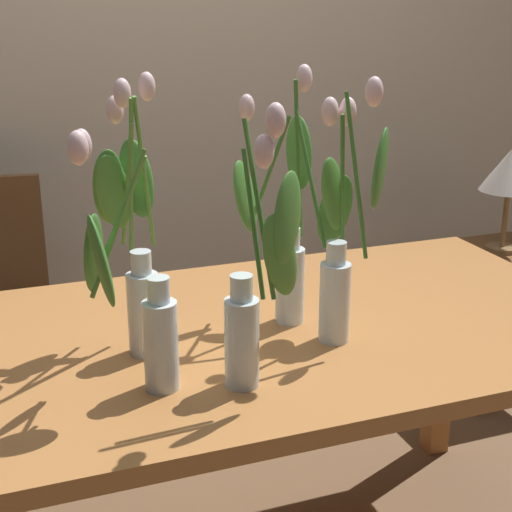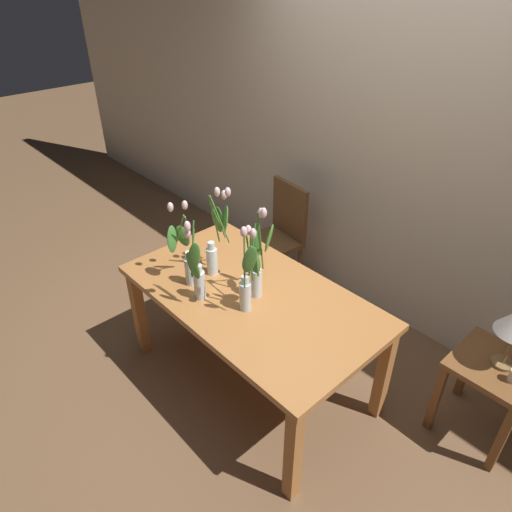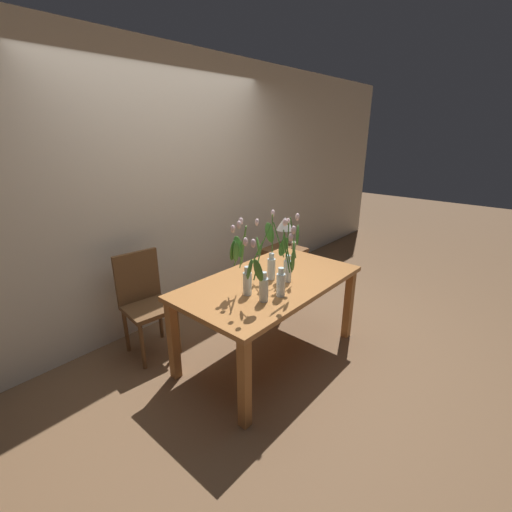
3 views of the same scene
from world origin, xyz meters
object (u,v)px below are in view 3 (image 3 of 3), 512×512
Objects in this scene: tulip_vase_0 at (243,267)px; side_table at (284,258)px; dining_chair at (144,298)px; tulip_vase_3 at (289,259)px; dining_table at (269,290)px; table_lamp at (285,224)px; tulip_vase_1 at (271,255)px; tulip_vase_4 at (260,281)px; pillar_candle at (294,245)px; tulip_vase_2 at (285,274)px.

tulip_vase_0 is 1.06× the size of side_table.
tulip_vase_3 is at bearing -53.53° from dining_chair.
dining_table is 4.02× the size of table_lamp.
tulip_vase_4 is at bearing -151.30° from tulip_vase_1.
table_lamp is at bearing 30.96° from tulip_vase_4.
tulip_vase_4 is 1.86m from table_lamp.
pillar_candle is at bearing -28.89° from side_table.
tulip_vase_4 reaches higher than pillar_candle.
dining_chair is 12.40× the size of pillar_candle.
pillar_candle is (1.22, 0.79, -0.34)m from tulip_vase_3.
table_lamp is at bearing 36.35° from tulip_vase_2.
tulip_vase_3 is 0.47m from tulip_vase_4.
tulip_vase_4 is 0.93× the size of side_table.
tulip_vase_0 reaches higher than dining_chair.
tulip_vase_2 is at bearing -58.03° from tulip_vase_0.
tulip_vase_4 is (-0.36, -0.20, 0.26)m from dining_table.
tulip_vase_4 reaches higher than side_table.
tulip_vase_0 is 1.06m from dining_chair.
table_lamp reaches higher than pillar_candle.
tulip_vase_3 is at bearing -64.07° from tulip_vase_1.
dining_table is 2.91× the size of side_table.
dining_chair is at bearing 112.96° from tulip_vase_2.
dining_chair is at bearing 174.70° from side_table.
tulip_vase_4 is (-0.20, 0.07, -0.01)m from tulip_vase_2.
tulip_vase_4 is 0.55× the size of dining_chair.
tulip_vase_3 reaches higher than dining_chair.
dining_table is at bearing -0.28° from tulip_vase_0.
tulip_vase_0 reaches higher than tulip_vase_2.
tulip_vase_0 is at bearing -177.80° from tulip_vase_1.
tulip_vase_0 is 1.82m from pillar_candle.
dining_table is at bearing -156.88° from tulip_vase_1.
dining_chair is (-0.69, 0.89, -0.43)m from tulip_vase_1.
pillar_candle is (1.68, 0.87, -0.32)m from tulip_vase_4.
dining_chair is (-0.33, 0.90, -0.44)m from tulip_vase_0.
table_lamp is at bearing 37.63° from tulip_vase_3.
tulip_vase_0 reaches higher than pillar_candle.
table_lamp is at bearing 138.00° from pillar_candle.
dining_table is 0.32m from tulip_vase_3.
tulip_vase_4 reaches higher than table_lamp.
dining_table is 1.46m from table_lamp.
tulip_vase_1 reaches higher than pillar_candle.
tulip_vase_1 is 0.63× the size of dining_chair.
tulip_vase_1 is 0.35m from tulip_vase_2.
tulip_vase_1 is 1.41m from table_lamp.
pillar_candle is at bearing 27.50° from tulip_vase_4.
tulip_vase_1 is at bearing -52.15° from dining_chair.
tulip_vase_2 is 1.77m from side_table.
tulip_vase_2 is 1.78m from pillar_candle.
tulip_vase_4 is (-0.03, -0.20, -0.05)m from tulip_vase_0.
side_table is at bearing -134.85° from table_lamp.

